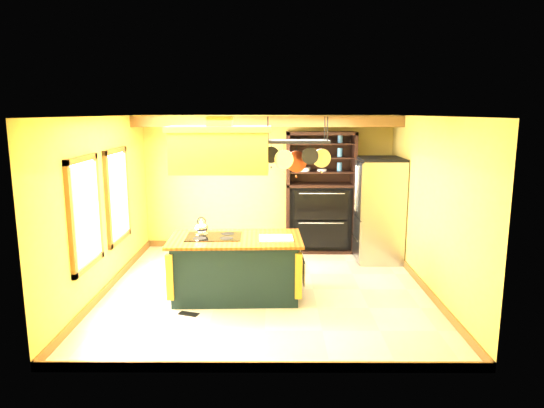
{
  "coord_description": "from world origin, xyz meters",
  "views": [
    {
      "loc": [
        0.11,
        -7.28,
        2.76
      ],
      "look_at": [
        0.09,
        0.3,
        1.32
      ],
      "focal_mm": 32.0,
      "sensor_mm": 36.0,
      "label": 1
    }
  ],
  "objects_px": {
    "range_hood": "(220,148)",
    "refrigerator": "(378,212)",
    "pot_rack": "(297,149)",
    "kitchen_island": "(236,267)",
    "hutch": "(320,206)"
  },
  "relations": [
    {
      "from": "pot_rack",
      "to": "kitchen_island",
      "type": "bearing_deg",
      "value": -179.37
    },
    {
      "from": "range_hood",
      "to": "hutch",
      "type": "height_order",
      "value": "range_hood"
    },
    {
      "from": "pot_rack",
      "to": "hutch",
      "type": "distance_m",
      "value": 2.91
    },
    {
      "from": "range_hood",
      "to": "pot_rack",
      "type": "xyz_separation_m",
      "value": [
        1.1,
        0.01,
        -0.01
      ]
    },
    {
      "from": "hutch",
      "to": "kitchen_island",
      "type": "bearing_deg",
      "value": -120.53
    },
    {
      "from": "kitchen_island",
      "to": "pot_rack",
      "type": "xyz_separation_m",
      "value": [
        0.91,
        0.01,
        1.77
      ]
    },
    {
      "from": "range_hood",
      "to": "refrigerator",
      "type": "relative_size",
      "value": 0.77
    },
    {
      "from": "hutch",
      "to": "pot_rack",
      "type": "bearing_deg",
      "value": -103.1
    },
    {
      "from": "kitchen_island",
      "to": "range_hood",
      "type": "relative_size",
      "value": 1.37
    },
    {
      "from": "kitchen_island",
      "to": "pot_rack",
      "type": "relative_size",
      "value": 2.0
    },
    {
      "from": "refrigerator",
      "to": "range_hood",
      "type": "bearing_deg",
      "value": -144.98
    },
    {
      "from": "pot_rack",
      "to": "hutch",
      "type": "height_order",
      "value": "pot_rack"
    },
    {
      "from": "refrigerator",
      "to": "pot_rack",
      "type": "bearing_deg",
      "value": -130.48
    },
    {
      "from": "refrigerator",
      "to": "kitchen_island",
      "type": "bearing_deg",
      "value": -142.93
    },
    {
      "from": "refrigerator",
      "to": "hutch",
      "type": "distance_m",
      "value": 1.21
    }
  ]
}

